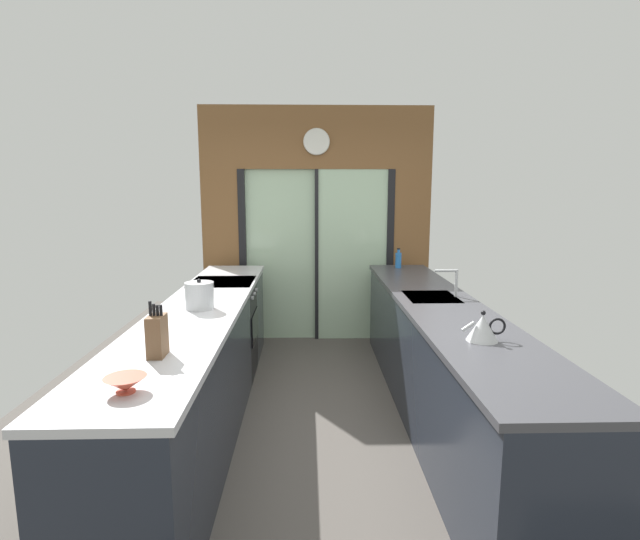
{
  "coord_description": "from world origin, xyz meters",
  "views": [
    {
      "loc": [
        -0.11,
        -3.27,
        1.78
      ],
      "look_at": [
        -0.0,
        0.85,
        1.09
      ],
      "focal_mm": 27.37,
      "sensor_mm": 36.0,
      "label": 1
    }
  ],
  "objects_px": {
    "mixing_bowl": "(125,384)",
    "knife_block": "(157,335)",
    "oven_range": "(224,329)",
    "stock_pot": "(200,296)",
    "kettle": "(483,328)",
    "soap_bottle": "(398,260)"
  },
  "relations": [
    {
      "from": "oven_range",
      "to": "mixing_bowl",
      "type": "distance_m",
      "value": 2.58
    },
    {
      "from": "mixing_bowl",
      "to": "kettle",
      "type": "bearing_deg",
      "value": 20.75
    },
    {
      "from": "kettle",
      "to": "stock_pot",
      "type": "bearing_deg",
      "value": 155.93
    },
    {
      "from": "mixing_bowl",
      "to": "stock_pot",
      "type": "bearing_deg",
      "value": 90.0
    },
    {
      "from": "knife_block",
      "to": "kettle",
      "type": "distance_m",
      "value": 1.79
    },
    {
      "from": "mixing_bowl",
      "to": "knife_block",
      "type": "bearing_deg",
      "value": 90.01
    },
    {
      "from": "mixing_bowl",
      "to": "stock_pot",
      "type": "height_order",
      "value": "stock_pot"
    },
    {
      "from": "mixing_bowl",
      "to": "soap_bottle",
      "type": "height_order",
      "value": "soap_bottle"
    },
    {
      "from": "stock_pot",
      "to": "soap_bottle",
      "type": "relative_size",
      "value": 1.02
    },
    {
      "from": "stock_pot",
      "to": "kettle",
      "type": "bearing_deg",
      "value": -24.07
    },
    {
      "from": "oven_range",
      "to": "stock_pot",
      "type": "xyz_separation_m",
      "value": [
        0.02,
        -1.06,
        0.56
      ]
    },
    {
      "from": "knife_block",
      "to": "stock_pot",
      "type": "relative_size",
      "value": 1.33
    },
    {
      "from": "soap_bottle",
      "to": "oven_range",
      "type": "bearing_deg",
      "value": -157.63
    },
    {
      "from": "oven_range",
      "to": "knife_block",
      "type": "height_order",
      "value": "knife_block"
    },
    {
      "from": "knife_block",
      "to": "kettle",
      "type": "xyz_separation_m",
      "value": [
        1.78,
        0.21,
        -0.04
      ]
    },
    {
      "from": "stock_pot",
      "to": "soap_bottle",
      "type": "distance_m",
      "value": 2.53
    },
    {
      "from": "mixing_bowl",
      "to": "knife_block",
      "type": "distance_m",
      "value": 0.47
    },
    {
      "from": "oven_range",
      "to": "soap_bottle",
      "type": "xyz_separation_m",
      "value": [
        1.8,
        0.74,
        0.56
      ]
    },
    {
      "from": "mixing_bowl",
      "to": "knife_block",
      "type": "xyz_separation_m",
      "value": [
        -0.0,
        0.46,
        0.07
      ]
    },
    {
      "from": "oven_range",
      "to": "kettle",
      "type": "distance_m",
      "value": 2.64
    },
    {
      "from": "mixing_bowl",
      "to": "soap_bottle",
      "type": "distance_m",
      "value": 3.72
    },
    {
      "from": "mixing_bowl",
      "to": "soap_bottle",
      "type": "bearing_deg",
      "value": 61.44
    }
  ]
}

